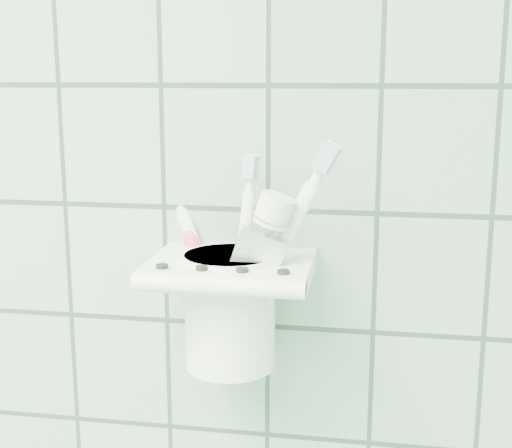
% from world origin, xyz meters
% --- Properties ---
extents(holder_bracket, '(0.14, 0.11, 0.04)m').
position_xyz_m(holder_bracket, '(0.66, 1.15, 1.32)').
color(holder_bracket, white).
rests_on(holder_bracket, wall_back).
extents(cup, '(0.09, 0.09, 0.10)m').
position_xyz_m(cup, '(0.65, 1.16, 1.28)').
color(cup, white).
rests_on(cup, holder_bracket).
extents(toothbrush_pink, '(0.08, 0.06, 0.20)m').
position_xyz_m(toothbrush_pink, '(0.65, 1.16, 1.34)').
color(toothbrush_pink, white).
rests_on(toothbrush_pink, cup).
extents(toothbrush_blue, '(0.03, 0.03, 0.18)m').
position_xyz_m(toothbrush_blue, '(0.66, 1.15, 1.33)').
color(toothbrush_blue, white).
rests_on(toothbrush_blue, cup).
extents(toothbrush_orange, '(0.09, 0.02, 0.21)m').
position_xyz_m(toothbrush_orange, '(0.64, 1.15, 1.34)').
color(toothbrush_orange, white).
rests_on(toothbrush_orange, cup).
extents(toothpaste_tube, '(0.08, 0.04, 0.17)m').
position_xyz_m(toothpaste_tube, '(0.65, 1.14, 1.33)').
color(toothpaste_tube, silver).
rests_on(toothpaste_tube, cup).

